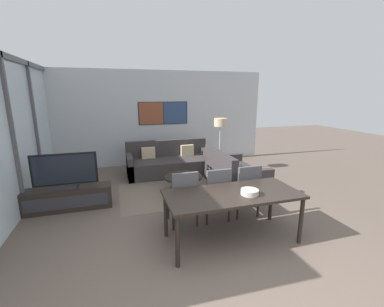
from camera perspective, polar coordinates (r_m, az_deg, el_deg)
The scene contains 15 objects.
ground_plane at distance 3.32m, azimuth 10.47°, elevation -27.40°, with size 24.00×24.00×0.00m, color brown.
wall_back at distance 7.90m, azimuth -7.92°, elevation 7.81°, with size 6.84×0.09×2.80m.
window_wall_left at distance 5.30m, azimuth -35.40°, elevation 4.13°, with size 0.07×5.56×2.80m.
area_rug at distance 5.82m, azimuth -1.99°, elevation -8.35°, with size 2.77×1.76×0.01m.
tv_console at distance 5.43m, azimuth -25.78°, elevation -9.00°, with size 1.55×0.39×0.42m.
television at distance 5.27m, azimuth -26.37°, elevation -3.53°, with size 1.13×0.20×0.66m.
sofa_main at distance 7.05m, azimuth -5.02°, elevation -2.15°, with size 2.27×0.99×0.86m.
sofa_side at distance 6.06m, azimuth 8.98°, elevation -4.88°, with size 0.99×1.56×0.86m.
coffee_table at distance 5.72m, azimuth -2.01°, elevation -5.84°, with size 0.84×0.84×0.36m.
dining_table at distance 3.82m, azimuth 9.00°, elevation -9.60°, with size 1.96×0.87×0.75m.
dining_chair_left at distance 4.24m, azimuth -1.93°, elevation -9.27°, with size 0.46×0.46×0.95m.
dining_chair_centre at distance 4.41m, azimuth 5.35°, elevation -8.42°, with size 0.46×0.46×0.95m.
dining_chair_right at distance 4.66m, azimuth 11.84°, elevation -7.43°, with size 0.46×0.46×0.95m.
fruit_bowl at distance 3.77m, azimuth 12.68°, elevation -8.28°, with size 0.26×0.26×0.08m.
floor_lamp at distance 7.09m, azimuth 6.31°, elevation 5.99°, with size 0.35×0.35×1.48m.
Camera 1 is at (-1.23, -2.20, 2.16)m, focal length 24.00 mm.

